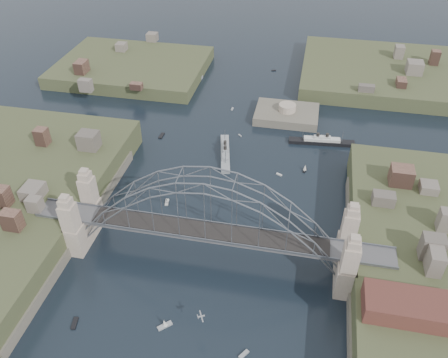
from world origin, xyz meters
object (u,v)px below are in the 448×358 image
Objects in this scene: bridge at (208,219)px; wharf_shed at (417,308)px; naval_cruiser_far at (194,84)px; ocean_liner at (322,141)px; naval_cruiser_near at (225,153)px; fort_island at (286,119)px.

bridge is 4.20× the size of wharf_shed.
ocean_liner is at bearing -32.11° from naval_cruiser_far.
naval_cruiser_near is (-4.74, 42.88, -11.40)m from bridge.
naval_cruiser_near is 1.24× the size of naval_cruiser_far.
naval_cruiser_near reaches higher than ocean_liner.
wharf_shed is at bearing -55.29° from naval_cruiser_far.
fort_island is 42.80m from naval_cruiser_far.
ocean_liner is (12.83, -14.23, 1.15)m from fort_island.
naval_cruiser_near is 0.93× the size of ocean_liner.
ocean_liner is at bearing -47.96° from fort_island.
bridge is at bearing -114.00° from ocean_liner.
naval_cruiser_near is (-16.74, -27.12, 1.27)m from fort_island.
wharf_shed is 124.58m from naval_cruiser_far.
naval_cruiser_far is at bearing 106.88° from bridge.
fort_island is 19.20m from ocean_liner.
naval_cruiser_far is at bearing 124.71° from wharf_shed.
naval_cruiser_near is at bearing -64.06° from naval_cruiser_far.
naval_cruiser_far is at bearing 147.89° from ocean_liner.
fort_island is 31.89m from naval_cruiser_near.
naval_cruiser_near is at bearing 96.30° from bridge.
wharf_shed reaches higher than naval_cruiser_far.
fort_island is 1.03× the size of ocean_liner.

